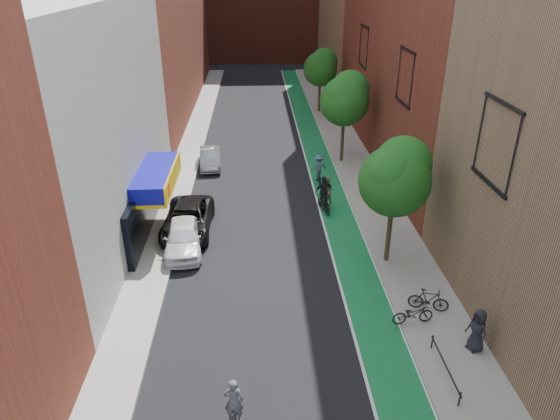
{
  "coord_description": "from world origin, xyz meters",
  "views": [
    {
      "loc": [
        -0.74,
        -10.89,
        13.38
      ],
      "look_at": [
        0.46,
        13.09,
        1.5
      ],
      "focal_mm": 32.0,
      "sensor_mm": 36.0,
      "label": 1
    }
  ],
  "objects": [
    {
      "name": "parked_car_black",
      "position": [
        -4.6,
        13.65,
        0.76
      ],
      "size": [
        2.62,
        5.53,
        1.53
      ],
      "primitive_type": "imported",
      "rotation": [
        0.0,
        0.0,
        -0.02
      ],
      "color": "black",
      "rests_on": "ground"
    },
    {
      "name": "sidewalk_left",
      "position": [
        -6.0,
        26.0,
        0.07
      ],
      "size": [
        2.0,
        68.0,
        0.15
      ],
      "primitive_type": "cube",
      "color": "gray",
      "rests_on": "ground"
    },
    {
      "name": "cyclist_lane_far",
      "position": [
        3.43,
        20.17,
        0.9
      ],
      "size": [
        1.1,
        1.64,
        2.0
      ],
      "rotation": [
        0.0,
        0.0,
        3.21
      ],
      "color": "black",
      "rests_on": "ground"
    },
    {
      "name": "building_right_far_tan",
      "position": [
        12.0,
        50.0,
        9.0
      ],
      "size": [
        8.0,
        20.0,
        18.0
      ],
      "primitive_type": "cube",
      "color": "#8C6B4C",
      "rests_on": "ground"
    },
    {
      "name": "bike_lane",
      "position": [
        4.0,
        26.0,
        0.01
      ],
      "size": [
        2.0,
        68.0,
        0.01
      ],
      "primitive_type": "cube",
      "color": "#14702E",
      "rests_on": "ground"
    },
    {
      "name": "tree_near",
      "position": [
        5.65,
        10.02,
        4.66
      ],
      "size": [
        3.4,
        3.36,
        6.42
      ],
      "color": "#332619",
      "rests_on": "ground"
    },
    {
      "name": "parked_bike_mid",
      "position": [
        6.38,
        5.94,
        0.66
      ],
      "size": [
        1.76,
        0.98,
        1.02
      ],
      "primitive_type": "imported",
      "rotation": [
        0.0,
        0.0,
        1.26
      ],
      "color": "black",
      "rests_on": "sidewalk_right"
    },
    {
      "name": "building_right_mid_red",
      "position": [
        12.0,
        26.0,
        11.0
      ],
      "size": [
        8.0,
        28.0,
        22.0
      ],
      "primitive_type": "cube",
      "color": "maroon",
      "rests_on": "ground"
    },
    {
      "name": "pedestrian",
      "position": [
        7.39,
        3.47,
        1.05
      ],
      "size": [
        0.87,
        1.03,
        1.8
      ],
      "primitive_type": "imported",
      "rotation": [
        0.0,
        0.0,
        -1.17
      ],
      "color": "black",
      "rests_on": "sidewalk_right"
    },
    {
      "name": "building_left_white",
      "position": [
        -11.0,
        14.0,
        6.0
      ],
      "size": [
        8.0,
        20.0,
        12.0
      ],
      "primitive_type": "cube",
      "color": "silver",
      "rests_on": "ground"
    },
    {
      "name": "sidewalk_right",
      "position": [
        6.5,
        26.0,
        0.07
      ],
      "size": [
        3.0,
        68.0,
        0.15
      ],
      "primitive_type": "cube",
      "color": "gray",
      "rests_on": "ground"
    },
    {
      "name": "cyclist_lane_mid",
      "position": [
        3.2,
        15.83,
        0.86
      ],
      "size": [
        1.19,
        1.92,
        2.24
      ],
      "rotation": [
        0.0,
        0.0,
        3.38
      ],
      "color": "black",
      "rests_on": "ground"
    },
    {
      "name": "cyclist_lead",
      "position": [
        -1.63,
        0.35,
        0.71
      ],
      "size": [
        0.62,
        1.56,
        2.04
      ],
      "rotation": [
        0.0,
        0.0,
        3.14
      ],
      "color": "black",
      "rests_on": "ground"
    },
    {
      "name": "tree_mid",
      "position": [
        5.65,
        24.02,
        4.89
      ],
      "size": [
        3.55,
        3.53,
        6.74
      ],
      "color": "#332619",
      "rests_on": "ground"
    },
    {
      "name": "parked_bike_far",
      "position": [
        5.47,
        5.11,
        0.6
      ],
      "size": [
        1.79,
        0.8,
        0.91
      ],
      "primitive_type": "imported",
      "rotation": [
        0.0,
        0.0,
        1.69
      ],
      "color": "black",
      "rests_on": "sidewalk_right"
    },
    {
      "name": "parked_car_silver",
      "position": [
        -4.11,
        23.61,
        0.67
      ],
      "size": [
        1.76,
        4.2,
        1.35
      ],
      "primitive_type": "imported",
      "rotation": [
        0.0,
        0.0,
        0.08
      ],
      "color": "gray",
      "rests_on": "ground"
    },
    {
      "name": "parked_car_white",
      "position": [
        -4.6,
        11.73,
        0.78
      ],
      "size": [
        2.2,
        4.71,
        1.56
      ],
      "primitive_type": "imported",
      "rotation": [
        0.0,
        0.0,
        0.08
      ],
      "color": "white",
      "rests_on": "ground"
    },
    {
      "name": "tree_far",
      "position": [
        5.65,
        38.02,
        4.5
      ],
      "size": [
        3.3,
        3.25,
        6.21
      ],
      "color": "#332619",
      "rests_on": "ground"
    },
    {
      "name": "cyclist_lane_near",
      "position": [
        3.36,
        16.09,
        0.91
      ],
      "size": [
        0.94,
        1.65,
        2.08
      ],
      "rotation": [
        0.0,
        0.0,
        3.31
      ],
      "color": "black",
      "rests_on": "ground"
    }
  ]
}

